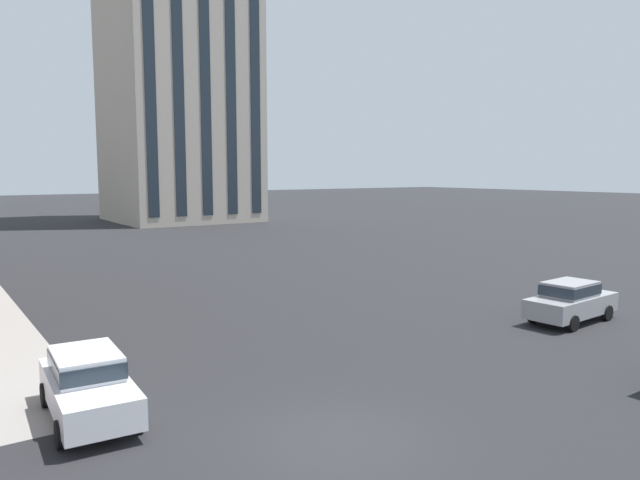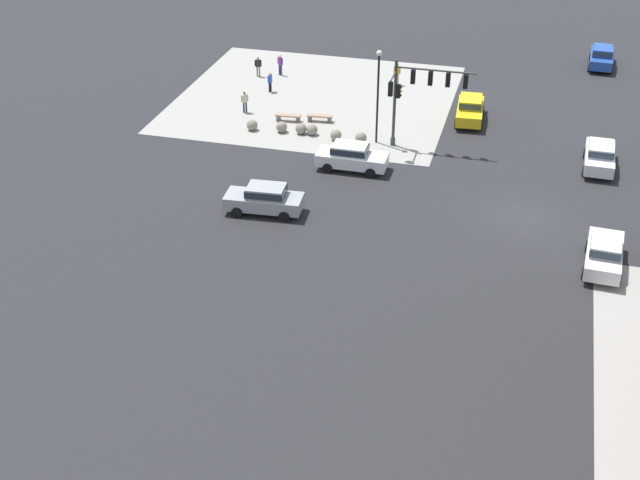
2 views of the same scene
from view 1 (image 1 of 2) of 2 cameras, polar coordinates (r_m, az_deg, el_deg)
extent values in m
plane|color=#262628|center=(14.50, 1.79, -18.42)|extent=(320.00, 320.00, 0.00)
cube|color=silver|center=(16.34, -21.16, -13.27)|extent=(2.03, 4.50, 0.76)
cube|color=silver|center=(16.27, -21.35, -10.84)|extent=(1.62, 2.20, 0.60)
cube|color=#232D38|center=(16.27, -21.35, -10.84)|extent=(1.66, 2.29, 0.40)
cylinder|color=black|center=(15.38, -16.99, -15.90)|extent=(0.26, 0.65, 0.64)
cylinder|color=black|center=(15.11, -23.42, -16.58)|extent=(0.26, 0.65, 0.64)
cylinder|color=black|center=(17.88, -19.18, -12.75)|extent=(0.26, 0.65, 0.64)
cylinder|color=black|center=(17.65, -24.64, -13.25)|extent=(0.26, 0.65, 0.64)
cube|color=#99999E|center=(26.61, 22.77, -5.72)|extent=(4.52, 2.08, 0.76)
cube|color=#99999E|center=(26.35, 22.68, -4.32)|extent=(2.22, 1.65, 0.60)
cube|color=#232D38|center=(26.35, 22.68, -4.32)|extent=(2.31, 1.69, 0.40)
cylinder|color=black|center=(28.25, 22.57, -5.80)|extent=(0.65, 0.27, 0.64)
cylinder|color=black|center=(27.51, 25.64, -6.27)|extent=(0.65, 0.27, 0.64)
cylinder|color=black|center=(25.93, 19.64, -6.75)|extent=(0.65, 0.27, 0.64)
cylinder|color=black|center=(25.13, 22.91, -7.31)|extent=(0.65, 0.27, 0.64)
camera|label=2|loc=(59.12, -27.90, 23.70)|focal=49.38mm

